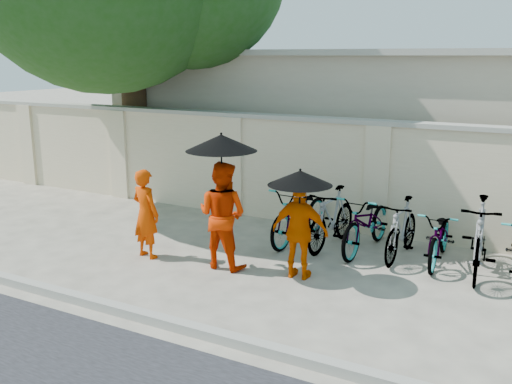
% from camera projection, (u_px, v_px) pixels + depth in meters
% --- Properties ---
extents(ground, '(80.00, 80.00, 0.00)m').
position_uv_depth(ground, '(188.00, 269.00, 8.75)').
color(ground, '#B4AB95').
extents(kerb, '(40.00, 0.16, 0.12)m').
position_uv_depth(kerb, '(112.00, 307.00, 7.28)').
color(kerb, '#9B9A8F').
rests_on(kerb, ground).
extents(compound_wall, '(20.00, 0.30, 2.00)m').
position_uv_depth(compound_wall, '(328.00, 175.00, 10.80)').
color(compound_wall, beige).
rests_on(compound_wall, ground).
extents(building_behind, '(14.00, 6.00, 3.20)m').
position_uv_depth(building_behind, '(427.00, 125.00, 13.45)').
color(building_behind, '#B9AD96').
rests_on(building_behind, ground).
extents(monk_left, '(0.58, 0.44, 1.45)m').
position_uv_depth(monk_left, '(146.00, 214.00, 9.14)').
color(monk_left, '#D23700').
rests_on(monk_left, ground).
extents(monk_center, '(0.81, 0.64, 1.66)m').
position_uv_depth(monk_center, '(222.00, 215.00, 8.69)').
color(monk_center, red).
rests_on(monk_center, ground).
extents(parasol_center, '(1.06, 1.06, 1.14)m').
position_uv_depth(parasol_center, '(221.00, 143.00, 8.33)').
color(parasol_center, black).
rests_on(parasol_center, ground).
extents(monk_right, '(0.86, 0.40, 1.44)m').
position_uv_depth(monk_right, '(300.00, 231.00, 8.26)').
color(monk_right, '#D94E00').
rests_on(monk_right, ground).
extents(parasol_right, '(0.92, 0.92, 0.82)m').
position_uv_depth(parasol_right, '(300.00, 178.00, 7.99)').
color(parasol_right, black).
rests_on(parasol_right, ground).
extents(bike_0, '(0.81, 1.96, 1.00)m').
position_uv_depth(bike_0, '(300.00, 214.00, 9.96)').
color(bike_0, slate).
rests_on(bike_0, ground).
extents(bike_1, '(0.62, 1.74, 1.03)m').
position_uv_depth(bike_1, '(332.00, 218.00, 9.66)').
color(bike_1, slate).
rests_on(bike_1, ground).
extents(bike_2, '(0.79, 1.94, 1.00)m').
position_uv_depth(bike_2, '(367.00, 222.00, 9.46)').
color(bike_2, slate).
rests_on(bike_2, ground).
extents(bike_3, '(0.52, 1.64, 0.97)m').
position_uv_depth(bike_3, '(402.00, 229.00, 9.13)').
color(bike_3, slate).
rests_on(bike_3, ground).
extents(bike_4, '(0.65, 1.70, 0.88)m').
position_uv_depth(bike_4, '(440.00, 236.00, 8.92)').
color(bike_4, slate).
rests_on(bike_4, ground).
extents(bike_5, '(0.70, 1.95, 1.15)m').
position_uv_depth(bike_5, '(479.00, 237.00, 8.44)').
color(bike_5, slate).
rests_on(bike_5, ground).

